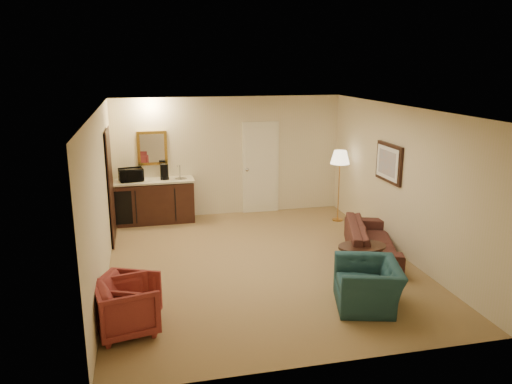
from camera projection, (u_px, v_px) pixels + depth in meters
ground at (261, 263)px, 8.46m from camera, size 6.00×6.00×0.00m
room_walls at (245, 156)px, 8.73m from camera, size 5.02×6.01×2.61m
wetbar_cabinet at (155, 201)px, 10.55m from camera, size 1.64×0.58×0.92m
sofa at (372, 236)px, 8.65m from camera, size 1.20×2.09×0.79m
teal_armchair at (368, 278)px, 6.88m from camera, size 0.86×1.10×0.84m
rose_chair_near at (126, 305)px, 6.22m from camera, size 0.80×0.84×0.73m
rose_chair_far at (127, 299)px, 6.39m from camera, size 0.88×0.90×0.72m
coffee_table at (361, 259)px, 8.06m from camera, size 0.88×0.67×0.46m
floor_lamp at (339, 186)px, 10.57m from camera, size 0.42×0.42×1.53m
waste_bin at (187, 215)px, 10.66m from camera, size 0.25×0.25×0.28m
microwave at (131, 173)px, 10.29m from camera, size 0.52×0.35×0.33m
coffee_maker at (164, 172)px, 10.45m from camera, size 0.21×0.21×0.33m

